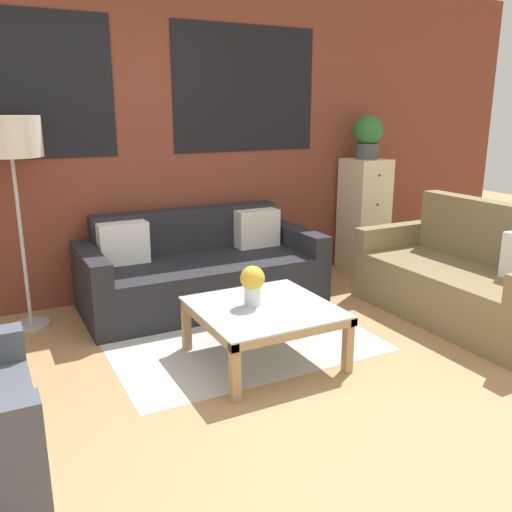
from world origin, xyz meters
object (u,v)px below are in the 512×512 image
at_px(coffee_table, 264,314).
at_px(drawer_cabinet, 364,215).
at_px(floor_lamp, 10,144).
at_px(flower_vase, 252,283).
at_px(settee_vintage, 465,281).
at_px(couch_dark, 202,272).
at_px(potted_plant, 368,135).

distance_m(coffee_table, drawer_cabinet, 2.42).
height_order(floor_lamp, flower_vase, floor_lamp).
relative_size(settee_vintage, drawer_cabinet, 1.47).
bearing_deg(couch_dark, coffee_table, -92.46).
relative_size(couch_dark, coffee_table, 2.32).
bearing_deg(flower_vase, settee_vintage, -3.33).
relative_size(drawer_cabinet, potted_plant, 2.68).
bearing_deg(settee_vintage, floor_lamp, 155.54).
xyz_separation_m(couch_dark, floor_lamp, (-1.37, 0.13, 1.11)).
bearing_deg(drawer_cabinet, couch_dark, -173.81).
bearing_deg(settee_vintage, couch_dark, 143.43).
height_order(settee_vintage, coffee_table, settee_vintage).
bearing_deg(coffee_table, flower_vase, 139.73).
bearing_deg(potted_plant, flower_vase, -145.24).
bearing_deg(coffee_table, settee_vintage, -1.89).
bearing_deg(floor_lamp, drawer_cabinet, 1.33).
relative_size(settee_vintage, flower_vase, 6.30).
xyz_separation_m(settee_vintage, potted_plant, (0.15, 1.49, 1.07)).
xyz_separation_m(settee_vintage, drawer_cabinet, (0.15, 1.49, 0.26)).
height_order(drawer_cabinet, potted_plant, potted_plant).
xyz_separation_m(floor_lamp, drawer_cabinet, (3.26, 0.08, -0.82)).
relative_size(couch_dark, flower_vase, 7.51).
xyz_separation_m(settee_vintage, coffee_table, (-1.78, 0.06, 0.02)).
bearing_deg(couch_dark, flower_vase, -95.30).
bearing_deg(flower_vase, coffee_table, -40.27).
relative_size(floor_lamp, drawer_cabinet, 1.38).
distance_m(floor_lamp, potted_plant, 3.26).
distance_m(couch_dark, potted_plant, 2.19).
distance_m(coffee_table, floor_lamp, 2.17).
xyz_separation_m(settee_vintage, floor_lamp, (-3.11, 1.41, 1.08)).
height_order(coffee_table, drawer_cabinet, drawer_cabinet).
bearing_deg(couch_dark, settee_vintage, -36.57).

